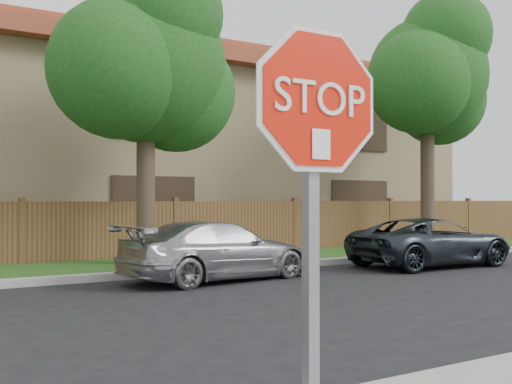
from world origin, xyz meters
TOP-DOWN VIEW (x-y plane):
  - far_curb at (0.00, 8.15)m, footprint 70.00×0.30m
  - grass_strip at (0.00, 9.80)m, footprint 70.00×3.00m
  - fence at (0.00, 11.40)m, footprint 70.00×0.12m
  - tree_mid at (2.52, 9.57)m, footprint 4.80×3.90m
  - tree_right at (12.02, 9.57)m, footprint 4.80×3.90m
  - stop_sign at (-0.80, -1.48)m, footprint 1.01×0.13m
  - sedan_right at (3.05, 7.01)m, footprint 4.36×2.26m
  - sedan_far_right at (8.77, 6.57)m, footprint 4.33×2.07m

SIDE VIEW (x-z plane):
  - grass_strip at x=0.00m, z-range 0.00..0.12m
  - far_curb at x=0.00m, z-range 0.00..0.15m
  - sedan_far_right at x=8.77m, z-range 0.00..1.19m
  - sedan_right at x=3.05m, z-range 0.00..1.21m
  - fence at x=0.00m, z-range 0.00..1.60m
  - stop_sign at x=-0.80m, z-range 0.55..3.11m
  - tree_mid at x=2.52m, z-range 1.20..8.55m
  - tree_right at x=12.02m, z-range 1.47..9.67m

